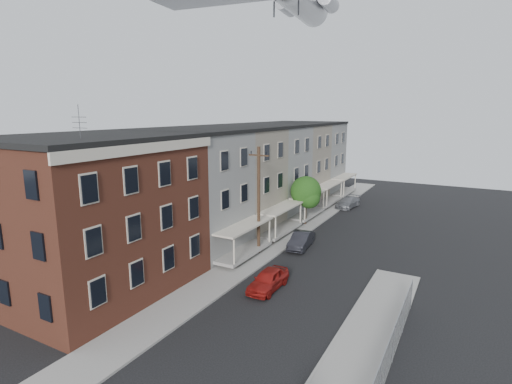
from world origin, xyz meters
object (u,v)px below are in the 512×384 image
at_px(utility_pole, 259,199).
at_px(car_mid, 301,240).
at_px(car_far, 348,202).
at_px(street_tree, 307,193).
at_px(car_near, 268,280).

xyz_separation_m(utility_pole, car_mid, (2.55, 3.11, -3.99)).
bearing_deg(car_far, utility_pole, -87.84).
xyz_separation_m(street_tree, car_mid, (2.23, -6.82, -2.76)).
xyz_separation_m(street_tree, car_far, (1.67, 9.84, -2.80)).
relative_size(utility_pole, car_near, 2.25).
bearing_deg(street_tree, car_far, 80.35).
relative_size(utility_pole, car_far, 2.00).
xyz_separation_m(utility_pole, car_far, (2.00, 19.76, -4.02)).
height_order(street_tree, car_near, street_tree).
height_order(utility_pole, street_tree, utility_pole).
height_order(car_near, car_far, car_near).
bearing_deg(car_mid, car_far, 85.68).
bearing_deg(utility_pole, car_far, 84.22).
xyz_separation_m(car_near, car_far, (-1.79, 25.48, -0.03)).
height_order(utility_pole, car_far, utility_pole).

